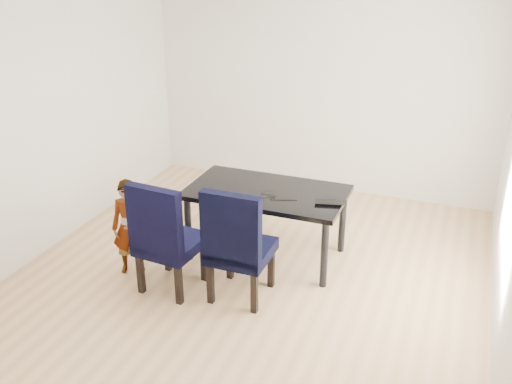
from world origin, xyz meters
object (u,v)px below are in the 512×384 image
at_px(dining_table, 266,223).
at_px(chair_left, 171,234).
at_px(chair_right, 241,241).
at_px(laptop, 331,201).
at_px(plate, 235,200).
at_px(child, 130,228).

height_order(dining_table, chair_left, chair_left).
xyz_separation_m(dining_table, chair_right, (0.04, -0.78, 0.19)).
xyz_separation_m(chair_left, chair_right, (0.67, 0.11, 0.00)).
xyz_separation_m(chair_right, laptop, (0.64, 0.73, 0.20)).
relative_size(chair_left, plate, 4.17).
bearing_deg(laptop, child, 8.83).
bearing_deg(chair_left, chair_right, 13.86).
bearing_deg(plate, chair_right, -61.24).
bearing_deg(dining_table, child, -145.02).
height_order(dining_table, laptop, laptop).
height_order(chair_right, laptop, chair_right).
bearing_deg(plate, laptop, 18.85).
bearing_deg(child, chair_left, -29.93).
distance_m(dining_table, chair_right, 0.80).
height_order(chair_left, chair_right, chair_right).
height_order(dining_table, plate, plate).
relative_size(chair_left, child, 1.14).
distance_m(chair_left, laptop, 1.56).
relative_size(plate, laptop, 0.88).
bearing_deg(dining_table, laptop, -4.31).
xyz_separation_m(chair_right, child, (-1.17, -0.01, -0.07)).
distance_m(chair_right, child, 1.18).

